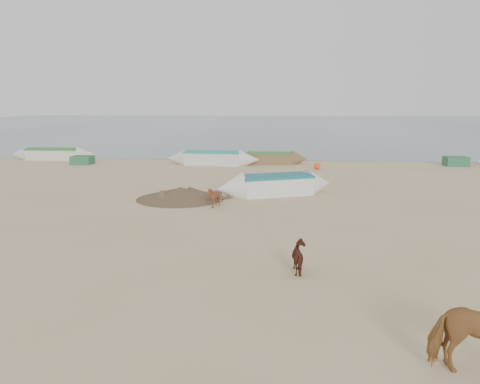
{
  "coord_description": "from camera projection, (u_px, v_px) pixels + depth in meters",
  "views": [
    {
      "loc": [
        1.36,
        -13.49,
        4.38
      ],
      "look_at": [
        0.0,
        4.0,
        1.0
      ],
      "focal_mm": 35.0,
      "sensor_mm": 36.0,
      "label": 1
    }
  ],
  "objects": [
    {
      "name": "waterline_canoes",
      "position": [
        246.0,
        157.0,
        33.95
      ],
      "size": [
        59.33,
        3.82,
        0.98
      ],
      "color": "brown",
      "rests_on": "ground"
    },
    {
      "name": "ground",
      "position": [
        230.0,
        249.0,
        14.13
      ],
      "size": [
        140.0,
        140.0,
        0.0
      ],
      "primitive_type": "plane",
      "color": "tan",
      "rests_on": "ground"
    },
    {
      "name": "near_canoe",
      "position": [
        275.0,
        185.0,
        22.41
      ],
      "size": [
        5.94,
        3.51,
        0.96
      ],
      "primitive_type": null,
      "rotation": [
        0.0,
        0.0,
        0.38
      ],
      "color": "silver",
      "rests_on": "ground"
    },
    {
      "name": "debris_pile",
      "position": [
        180.0,
        193.0,
        21.5
      ],
      "size": [
        4.85,
        4.85,
        0.52
      ],
      "primitive_type": "cone",
      "rotation": [
        0.0,
        0.0,
        -0.23
      ],
      "color": "brown",
      "rests_on": "ground"
    },
    {
      "name": "sea",
      "position": [
        270.0,
        124.0,
        94.41
      ],
      "size": [
        160.0,
        160.0,
        0.0
      ],
      "primitive_type": "plane",
      "color": "slate",
      "rests_on": "ground"
    },
    {
      "name": "calf_front",
      "position": [
        214.0,
        197.0,
        19.65
      ],
      "size": [
        1.08,
        1.05,
        0.9
      ],
      "primitive_type": "imported",
      "rotation": [
        0.0,
        0.0,
        -1.03
      ],
      "color": "#5A2D1C",
      "rests_on": "ground"
    },
    {
      "name": "calf_right",
      "position": [
        302.0,
        257.0,
        12.17
      ],
      "size": [
        1.01,
        1.05,
        0.81
      ],
      "primitive_type": "imported",
      "rotation": [
        0.0,
        0.0,
        2.12
      ],
      "color": "#4C2218",
      "rests_on": "ground"
    },
    {
      "name": "beach_clutter",
      "position": [
        327.0,
        160.0,
        33.22
      ],
      "size": [
        45.72,
        4.25,
        0.64
      ],
      "color": "#2C623C",
      "rests_on": "ground"
    }
  ]
}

